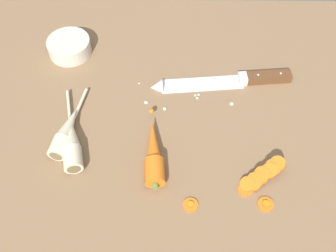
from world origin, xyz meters
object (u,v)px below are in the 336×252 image
carrot_slice_stray_near (266,204)px  prep_bowl (69,46)px  parsnip_front (66,132)px  carrot_slice_stack (262,176)px  whole_carrot (154,153)px  chefs_knife (219,82)px  parsnip_mid_left (71,141)px  carrot_slice_stray_mid (191,205)px

carrot_slice_stray_near → prep_bowl: size_ratio=0.29×
parsnip_front → carrot_slice_stray_near: size_ratio=6.13×
prep_bowl → carrot_slice_stack: bearing=-39.2°
whole_carrot → carrot_slice_stack: (22.30, -4.89, -0.64)cm
chefs_knife → parsnip_front: 38.36cm
prep_bowl → parsnip_mid_left: bearing=-80.2°
parsnip_mid_left → carrot_slice_stray_near: (40.56, -13.48, -1.62)cm
chefs_knife → prep_bowl: bearing=164.8°
chefs_knife → carrot_slice_stray_near: 33.03cm
parsnip_front → carrot_slice_stray_mid: bearing=-30.9°
whole_carrot → chefs_knife: bearing=54.7°
whole_carrot → carrot_slice_stack: bearing=-12.4°
carrot_slice_stack → carrot_slice_stray_near: carrot_slice_stack is taller
parsnip_front → prep_bowl: 27.03cm
carrot_slice_stray_mid → prep_bowl: (-30.59, 42.94, 1.79)cm
chefs_knife → parsnip_front: size_ratio=1.76×
whole_carrot → carrot_slice_stray_near: (22.64, -10.60, -1.74)cm
carrot_slice_stack → chefs_knife: bearing=104.8°
parsnip_front → chefs_knife: bearing=25.3°
parsnip_mid_left → carrot_slice_stray_near: 42.77cm
carrot_slice_stray_mid → chefs_knife: bearing=76.8°
chefs_knife → parsnip_mid_left: (-33.22, -18.72, 1.33)cm
parsnip_mid_left → carrot_slice_stack: parsnip_mid_left is taller
carrot_slice_stack → whole_carrot: bearing=167.6°
carrot_slice_stack → prep_bowl: bearing=140.8°
whole_carrot → parsnip_front: size_ratio=1.02×
whole_carrot → parsnip_mid_left: (-17.91, 2.88, -0.12)cm
parsnip_mid_left → carrot_slice_stray_near: parsnip_mid_left is taller
chefs_knife → prep_bowl: (-38.22, 10.38, 1.50)cm
parsnip_mid_left → parsnip_front: bearing=121.8°
carrot_slice_stack → prep_bowl: size_ratio=0.92×
parsnip_front → parsnip_mid_left: (1.43, -2.31, -0.00)cm
whole_carrot → carrot_slice_stray_near: 25.06cm
parsnip_front → carrot_slice_stray_mid: (27.02, -16.15, -1.62)cm
whole_carrot → carrot_slice_stray_mid: (7.67, -10.96, -1.74)cm
chefs_knife → carrot_slice_stray_near: size_ratio=10.79×
carrot_slice_stray_mid → prep_bowl: 52.75cm
chefs_knife → carrot_slice_stack: 27.41cm
carrot_slice_stray_mid → parsnip_mid_left: bearing=151.6°
carrot_slice_stray_near → carrot_slice_stray_mid: (-14.98, -0.35, 0.00)cm
carrot_slice_stack → prep_bowl: 58.35cm
carrot_slice_stack → carrot_slice_stray_near: bearing=-86.6°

